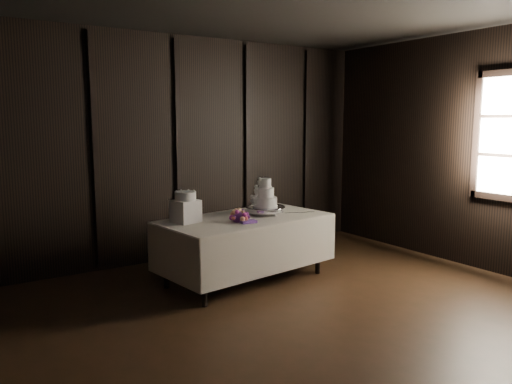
# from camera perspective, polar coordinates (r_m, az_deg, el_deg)

# --- Properties ---
(room) EXTENTS (6.08, 7.08, 3.08)m
(room) POSITION_cam_1_polar(r_m,az_deg,el_deg) (3.90, 12.77, 2.27)
(room) COLOR black
(room) RESTS_ON ground
(display_table) EXTENTS (2.11, 1.29, 0.76)m
(display_table) POSITION_cam_1_polar(r_m,az_deg,el_deg) (5.91, -1.22, -6.21)
(display_table) COLOR beige
(display_table) RESTS_ON ground
(cake_stand) EXTENTS (0.61, 0.61, 0.09)m
(cake_stand) POSITION_cam_1_polar(r_m,az_deg,el_deg) (6.05, 1.06, -2.09)
(cake_stand) COLOR silver
(cake_stand) RESTS_ON display_table
(wedding_cake) EXTENTS (0.33, 0.29, 0.34)m
(wedding_cake) POSITION_cam_1_polar(r_m,az_deg,el_deg) (5.99, 0.94, -0.43)
(wedding_cake) COLOR white
(wedding_cake) RESTS_ON cake_stand
(bouquet) EXTENTS (0.32, 0.41, 0.18)m
(bouquet) POSITION_cam_1_polar(r_m,az_deg,el_deg) (5.58, -1.95, -2.80)
(bouquet) COLOR #BA4A48
(bouquet) RESTS_ON display_table
(box_pedestal) EXTENTS (0.31, 0.31, 0.25)m
(box_pedestal) POSITION_cam_1_polar(r_m,az_deg,el_deg) (5.60, -8.04, -2.18)
(box_pedestal) COLOR white
(box_pedestal) RESTS_ON display_table
(small_cake) EXTENTS (0.24, 0.24, 0.10)m
(small_cake) POSITION_cam_1_polar(r_m,az_deg,el_deg) (5.57, -8.08, -0.44)
(small_cake) COLOR white
(small_cake) RESTS_ON box_pedestal
(cake_knife) EXTENTS (0.35, 0.17, 0.01)m
(cake_knife) POSITION_cam_1_polar(r_m,az_deg,el_deg) (6.11, 4.59, -2.38)
(cake_knife) COLOR silver
(cake_knife) RESTS_ON display_table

